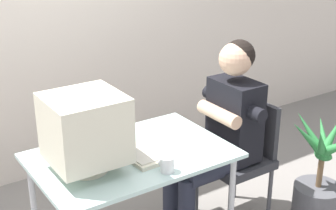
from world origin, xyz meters
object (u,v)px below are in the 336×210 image
person_seated (221,129)px  desk_mug (167,164)px  office_chair (241,152)px  keyboard (132,151)px  potted_plant (319,182)px  crt_monitor (86,129)px  desk (132,164)px

person_seated → desk_mug: 0.69m
office_chair → desk_mug: (-0.82, -0.29, 0.28)m
keyboard → potted_plant: size_ratio=0.58×
crt_monitor → potted_plant: bearing=-11.2°
keyboard → office_chair: size_ratio=0.55×
crt_monitor → office_chair: (1.17, 0.05, -0.49)m
office_chair → desk_mug: 0.91m
person_seated → desk_mug: bearing=-154.9°
person_seated → desk_mug: person_seated is taller
keyboard → desk_mug: size_ratio=5.39×
office_chair → potted_plant: office_chair is taller
person_seated → keyboard: bearing=179.5°
crt_monitor → keyboard: size_ratio=0.93×
keyboard → office_chair: (0.87, -0.01, -0.25)m
potted_plant → desk_mug: desk_mug is taller
office_chair → person_seated: bearing=180.0°
desk_mug → office_chair: bearing=19.6°
desk → potted_plant: bearing=-15.6°
keyboard → desk_mug: bearing=-80.5°
person_seated → desk: bearing=-179.9°
office_chair → potted_plant: size_ratio=1.06×
office_chair → person_seated: size_ratio=0.65×
desk → keyboard: size_ratio=2.44×
potted_plant → desk: bearing=164.4°
crt_monitor → desk: bearing=8.6°
desk → potted_plant: 1.39m
crt_monitor → person_seated: size_ratio=0.33×
keyboard → potted_plant: bearing=-15.9°
keyboard → desk_mug: 0.30m
keyboard → potted_plant: potted_plant is taller
crt_monitor → potted_plant: 1.75m
desk → office_chair: bearing=0.1°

